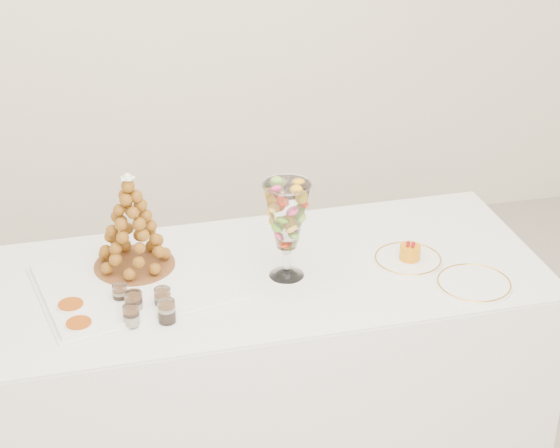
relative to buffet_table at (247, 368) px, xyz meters
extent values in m
cube|color=white|center=(0.00, 0.00, 0.00)|extent=(2.01, 0.84, 0.75)
cube|color=white|center=(0.00, 0.00, 0.37)|extent=(2.00, 0.83, 0.01)
cube|color=white|center=(-0.34, 0.02, 0.39)|extent=(0.70, 0.58, 0.02)
cylinder|color=white|center=(0.13, -0.03, 0.39)|extent=(0.12, 0.12, 0.02)
cylinder|color=white|center=(0.13, -0.03, 0.44)|extent=(0.02, 0.02, 0.08)
sphere|color=white|center=(0.13, -0.03, 0.48)|extent=(0.04, 0.04, 0.04)
cylinder|color=white|center=(0.55, -0.04, 0.39)|extent=(0.23, 0.23, 0.01)
cylinder|color=white|center=(0.71, -0.23, 0.38)|extent=(0.25, 0.25, 0.01)
cylinder|color=white|center=(-0.41, -0.08, 0.41)|extent=(0.06, 0.06, 0.06)
cylinder|color=white|center=(-0.38, -0.15, 0.42)|extent=(0.07, 0.07, 0.07)
cylinder|color=white|center=(-0.29, -0.15, 0.42)|extent=(0.06, 0.06, 0.07)
cylinder|color=white|center=(-0.39, -0.22, 0.41)|extent=(0.06, 0.06, 0.07)
cylinder|color=white|center=(-0.28, -0.22, 0.42)|extent=(0.06, 0.06, 0.07)
cylinder|color=white|center=(-0.57, -0.10, 0.39)|extent=(0.09, 0.09, 0.03)
cylinder|color=white|center=(-0.55, -0.21, 0.39)|extent=(0.09, 0.09, 0.03)
cylinder|color=brown|center=(-0.35, 0.10, 0.40)|extent=(0.27, 0.27, 0.01)
cone|color=brown|center=(-0.35, 0.10, 0.57)|extent=(0.26, 0.26, 0.32)
sphere|color=white|center=(-0.35, 0.10, 0.72)|extent=(0.03, 0.03, 0.03)
cylinder|color=orange|center=(0.56, -0.04, 0.42)|extent=(0.07, 0.07, 0.05)
sphere|color=maroon|center=(0.57, -0.04, 0.45)|extent=(0.01, 0.01, 0.01)
sphere|color=maroon|center=(0.55, -0.03, 0.45)|extent=(0.01, 0.01, 0.01)
sphere|color=maroon|center=(0.55, -0.05, 0.45)|extent=(0.01, 0.01, 0.01)
sphere|color=maroon|center=(0.56, -0.05, 0.45)|extent=(0.01, 0.01, 0.01)
camera|label=1|loc=(-0.49, -2.61, 1.97)|focal=60.00mm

